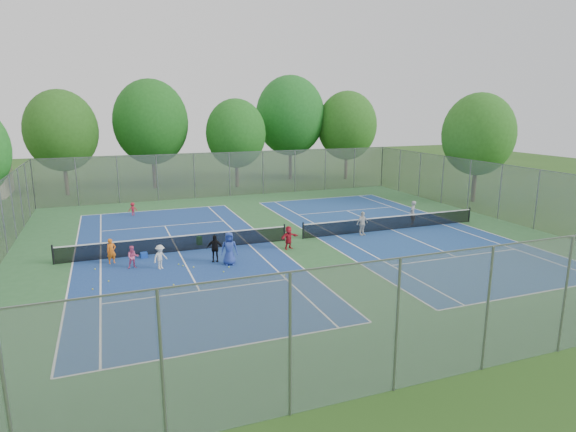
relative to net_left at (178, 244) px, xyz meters
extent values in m
plane|color=#254B17|center=(7.00, 0.00, -0.46)|extent=(120.00, 120.00, 0.00)
cube|color=#2E6132|center=(7.00, 0.00, -0.45)|extent=(32.00, 32.00, 0.01)
cube|color=navy|center=(0.00, 0.00, -0.44)|extent=(10.97, 23.77, 0.01)
cube|color=navy|center=(14.00, 0.00, -0.44)|extent=(10.97, 23.77, 0.01)
cube|color=black|center=(0.00, 0.00, 0.00)|extent=(12.87, 0.10, 0.91)
cube|color=black|center=(14.00, 0.00, 0.00)|extent=(12.87, 0.10, 0.91)
cube|color=gray|center=(7.00, 16.00, 1.54)|extent=(32.00, 0.10, 4.00)
cube|color=gray|center=(7.00, -16.00, 1.54)|extent=(32.00, 0.10, 4.00)
cube|color=gray|center=(23.00, 0.00, 1.54)|extent=(0.10, 32.00, 4.00)
cylinder|color=#443326|center=(-7.00, 22.00, 1.29)|extent=(0.36, 0.36, 3.50)
ellipsoid|color=#265719|center=(-7.00, 22.00, 5.45)|extent=(6.40, 6.40, 7.36)
cylinder|color=#443326|center=(1.00, 23.00, 1.47)|extent=(0.36, 0.36, 3.85)
ellipsoid|color=#1B5719|center=(1.00, 23.00, 6.10)|extent=(7.20, 7.20, 8.28)
cylinder|color=#443326|center=(9.00, 21.00, 1.12)|extent=(0.36, 0.36, 3.15)
ellipsoid|color=#1E5F1B|center=(9.00, 21.00, 4.95)|extent=(6.00, 6.00, 6.90)
cylinder|color=#443326|center=(16.00, 24.00, 1.65)|extent=(0.36, 0.36, 4.20)
ellipsoid|color=#1B5F1E|center=(16.00, 24.00, 6.59)|extent=(7.60, 7.60, 8.74)
cylinder|color=#443326|center=(22.00, 22.00, 1.29)|extent=(0.36, 0.36, 3.50)
ellipsoid|color=#275D1B|center=(22.00, 22.00, 5.52)|extent=(6.60, 6.60, 7.59)
cylinder|color=#443326|center=(26.00, 6.00, 1.29)|extent=(0.36, 0.36, 3.50)
ellipsoid|color=#265E1B|center=(26.00, 6.00, 5.29)|extent=(6.00, 6.00, 6.90)
cube|color=#1742AF|center=(-1.91, -0.47, -0.31)|extent=(0.37, 0.37, 0.30)
cube|color=green|center=(1.37, 0.97, -0.19)|extent=(0.33, 0.33, 0.52)
imported|color=orange|center=(-3.54, -0.89, 0.21)|extent=(0.57, 0.48, 1.34)
imported|color=#E5598D|center=(-2.54, -2.06, 0.13)|extent=(0.59, 0.47, 1.17)
imported|color=silver|center=(-1.26, -2.67, 0.17)|extent=(0.93, 0.84, 1.26)
imported|color=black|center=(1.55, -2.48, 0.27)|extent=(0.91, 0.56, 1.45)
imported|color=#2A429B|center=(2.15, -3.24, 0.41)|extent=(0.93, 0.69, 1.73)
imported|color=red|center=(6.01, -1.70, 0.23)|extent=(1.32, 0.81, 1.36)
imported|color=#B0192B|center=(-1.82, 10.66, 0.04)|extent=(0.64, 0.37, 1.00)
imported|color=#979799|center=(16.15, 0.79, 0.38)|extent=(0.72, 0.71, 1.67)
imported|color=silver|center=(11.46, -0.52, 0.32)|extent=(0.97, 0.60, 1.54)
sphere|color=#DBEC36|center=(-4.37, -1.68, -0.42)|extent=(0.07, 0.07, 0.07)
sphere|color=yellow|center=(-0.99, -5.29, -0.42)|extent=(0.07, 0.07, 0.07)
sphere|color=yellow|center=(-3.76, -3.72, -0.42)|extent=(0.07, 0.07, 0.07)
sphere|color=#D7F539|center=(1.56, -4.35, -0.42)|extent=(0.07, 0.07, 0.07)
sphere|color=gold|center=(-4.44, -4.56, -0.42)|extent=(0.07, 0.07, 0.07)
sphere|color=#E6EE37|center=(4.18, -5.95, -0.42)|extent=(0.07, 0.07, 0.07)
sphere|color=#B4DA32|center=(-0.34, -2.41, -0.42)|extent=(0.07, 0.07, 0.07)
sphere|color=#B3CC2F|center=(-0.17, -2.73, -0.42)|extent=(0.07, 0.07, 0.07)
sphere|color=yellow|center=(0.30, -3.13, -0.42)|extent=(0.07, 0.07, 0.07)
sphere|color=#BDE134|center=(1.98, -3.75, -0.42)|extent=(0.07, 0.07, 0.07)
camera|label=1|loc=(-3.45, -26.52, 7.52)|focal=30.00mm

